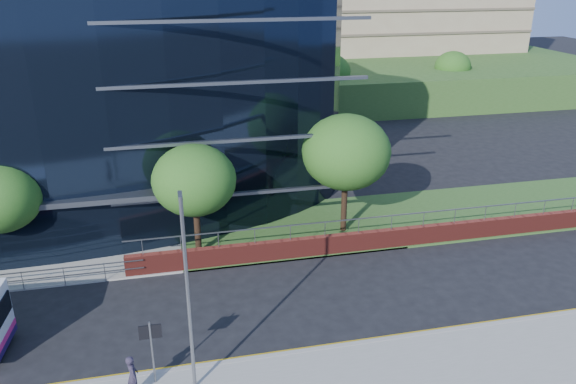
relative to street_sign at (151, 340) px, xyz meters
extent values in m
plane|color=black|center=(-4.50, 1.59, -2.15)|extent=(200.00, 200.00, 0.00)
cube|color=#2D511E|center=(19.50, 12.59, -2.09)|extent=(36.00, 8.00, 0.12)
cube|color=black|center=(-8.50, 25.59, 5.85)|extent=(38.00, 16.00, 16.00)
cube|color=maroon|center=(15.50, 8.89, -1.55)|extent=(34.00, 0.40, 1.20)
cube|color=slate|center=(15.50, 8.89, -0.07)|extent=(34.00, 0.06, 0.06)
cube|color=#2D511E|center=(27.50, 57.59, -0.15)|extent=(60.00, 42.00, 4.00)
cylinder|color=slate|center=(0.00, -0.01, -0.60)|extent=(0.08, 0.08, 2.80)
cube|color=black|center=(0.00, 0.01, 0.35)|extent=(0.85, 0.06, 0.60)
cylinder|color=black|center=(-7.50, 11.09, -0.72)|extent=(0.36, 0.36, 2.86)
ellipsoid|color=#164D16|center=(-7.50, 11.09, 2.08)|extent=(4.29, 4.29, 3.65)
cylinder|color=black|center=(2.50, 10.59, -0.61)|extent=(0.36, 0.36, 3.08)
ellipsoid|color=#164D16|center=(2.50, 10.59, 2.40)|extent=(4.62, 4.62, 3.93)
cylinder|color=black|center=(11.50, 11.59, -0.39)|extent=(0.36, 0.36, 3.52)
ellipsoid|color=#164D16|center=(11.50, 11.59, 3.05)|extent=(5.28, 5.28, 4.49)
cylinder|color=black|center=(19.50, 41.59, -0.61)|extent=(0.36, 0.36, 3.08)
ellipsoid|color=#164D16|center=(19.50, 41.59, 2.40)|extent=(4.62, 4.62, 3.93)
cylinder|color=black|center=(35.50, 43.59, -0.72)|extent=(0.36, 0.36, 2.86)
ellipsoid|color=#164D16|center=(35.50, 43.59, 2.08)|extent=(4.29, 4.29, 3.65)
cylinder|color=slate|center=(1.50, -0.61, 2.00)|extent=(0.14, 0.14, 8.00)
cube|color=slate|center=(1.50, -0.26, 5.90)|extent=(0.15, 0.70, 0.12)
imported|color=#272132|center=(-0.77, -0.55, -1.11)|extent=(0.58, 0.73, 1.77)
camera|label=1|loc=(1.19, -18.44, 13.19)|focal=35.00mm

